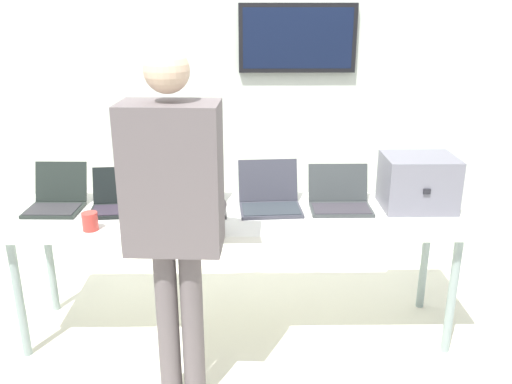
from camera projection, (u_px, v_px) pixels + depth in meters
The scene contains 12 objects.
ground at pixel (238, 331), 3.43m from camera, with size 8.00×8.00×0.04m, color silver.
back_wall at pixel (240, 100), 4.08m from camera, with size 8.00×0.11×2.50m.
workbench at pixel (237, 221), 3.19m from camera, with size 2.67×0.70×0.79m.
equipment_box at pixel (418, 182), 3.20m from camera, with size 0.42×0.34×0.32m.
laptop_station_0 at pixel (57, 199), 3.21m from camera, with size 0.32×0.34×0.25m.
laptop_station_1 at pixel (124, 201), 3.20m from camera, with size 0.40×0.33×0.23m.
laptop_station_2 at pixel (198, 199), 3.21m from camera, with size 0.35×0.39×0.25m.
laptop_station_3 at pixel (270, 198), 3.22m from camera, with size 0.38×0.36×0.26m.
laptop_station_4 at pixel (340, 199), 3.22m from camera, with size 0.36×0.30×0.24m.
person at pixel (174, 203), 2.48m from camera, with size 0.45×0.60×1.78m.
coffee_mug at pixel (90, 221), 2.90m from camera, with size 0.08×0.08×0.10m.
paper_sheet at pixel (151, 224), 3.00m from camera, with size 0.25×0.32×0.00m.
Camera 1 is at (0.07, -2.95, 1.95)m, focal length 37.86 mm.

